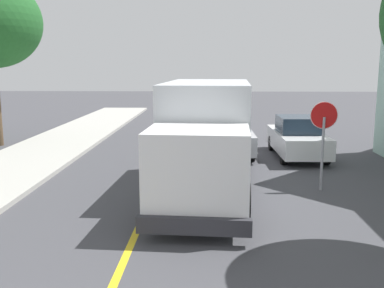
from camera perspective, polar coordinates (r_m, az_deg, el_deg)
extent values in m
cube|color=gold|center=(13.36, -4.81, -5.87)|extent=(0.16, 56.00, 0.01)
cube|color=silver|center=(13.34, 2.02, 2.45)|extent=(2.68, 5.13, 2.60)
cube|color=white|center=(9.98, 0.79, -2.81)|extent=(2.39, 2.13, 1.70)
cube|color=#1E2D3D|center=(9.02, 0.33, -1.77)|extent=(2.04, 0.20, 0.75)
cube|color=#2D2D33|center=(9.25, 0.22, -10.55)|extent=(2.41, 0.34, 0.36)
cylinder|color=black|center=(10.40, 6.70, -7.77)|extent=(0.36, 1.02, 1.00)
cylinder|color=black|center=(10.55, -4.87, -7.46)|extent=(0.36, 1.02, 1.00)
cylinder|color=black|center=(14.79, 6.35, -2.34)|extent=(0.36, 1.02, 1.00)
cylinder|color=black|center=(14.90, -1.75, -2.19)|extent=(0.36, 1.02, 1.00)
cube|color=#B7B7BC|center=(18.58, 4.89, 0.72)|extent=(1.86, 4.42, 0.76)
cube|color=#1E2D3D|center=(18.62, 4.89, 2.92)|extent=(1.61, 1.82, 0.64)
cylinder|color=black|center=(17.32, 7.76, -1.13)|extent=(0.23, 0.64, 0.64)
cylinder|color=black|center=(17.22, 2.53, -1.12)|extent=(0.23, 0.64, 0.64)
cylinder|color=black|center=(20.08, 6.89, 0.44)|extent=(0.23, 0.64, 0.64)
cylinder|color=black|center=(19.99, 2.37, 0.46)|extent=(0.23, 0.64, 0.64)
cube|color=silver|center=(25.25, 3.13, 3.25)|extent=(1.81, 4.40, 0.76)
cube|color=#1E2D3D|center=(25.32, 3.14, 4.86)|extent=(1.59, 1.80, 0.64)
cylinder|color=black|center=(23.92, 5.06, 2.04)|extent=(0.22, 0.64, 0.64)
cylinder|color=black|center=(23.89, 1.27, 2.07)|extent=(0.22, 0.64, 0.64)
cylinder|color=black|center=(26.71, 4.77, 2.90)|extent=(0.22, 0.64, 0.64)
cylinder|color=black|center=(26.69, 1.38, 2.92)|extent=(0.22, 0.64, 0.64)
cube|color=silver|center=(18.37, 13.45, 0.37)|extent=(1.90, 4.44, 0.76)
cube|color=#1E2D3D|center=(18.12, 13.65, 2.47)|extent=(1.63, 1.84, 0.64)
cylinder|color=black|center=(19.64, 10.28, 0.13)|extent=(0.23, 0.64, 0.64)
cylinder|color=black|center=(19.96, 14.76, 0.12)|extent=(0.23, 0.64, 0.64)
cylinder|color=black|center=(16.91, 11.82, -1.54)|extent=(0.23, 0.64, 0.64)
cylinder|color=black|center=(17.28, 16.97, -1.52)|extent=(0.23, 0.64, 0.64)
cylinder|color=gray|center=(13.54, 16.51, -1.28)|extent=(0.08, 0.08, 2.20)
cylinder|color=red|center=(13.40, 16.72, 3.57)|extent=(0.76, 0.03, 0.76)
cylinder|color=white|center=(13.42, 16.70, 3.58)|extent=(0.80, 0.02, 0.80)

